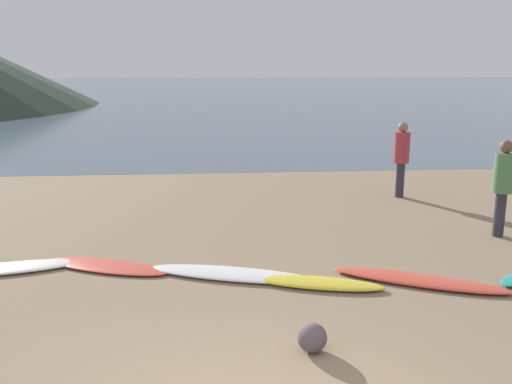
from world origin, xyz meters
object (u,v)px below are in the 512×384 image
object	(u,v)px
person_1	(503,180)
surfboard_4	(233,274)
surfboard_5	(317,283)
surfboard_6	(420,280)
person_0	(402,153)
beach_rock_near	(312,338)
surfboard_2	(9,268)
surfboard_3	(108,266)

from	to	relation	value
person_1	surfboard_4	bearing A→B (deg)	40.98
surfboard_5	surfboard_6	world-z (taller)	surfboard_5
surfboard_5	surfboard_6	distance (m)	1.52
person_0	person_1	world-z (taller)	person_1
surfboard_5	surfboard_6	xyz separation A→B (m)	(1.52, -0.02, -0.00)
surfboard_6	beach_rock_near	xyz separation A→B (m)	(-1.93, -1.82, 0.12)
surfboard_6	surfboard_2	bearing A→B (deg)	-163.33
surfboard_2	surfboard_4	size ratio (longest dim) A/B	0.84
surfboard_3	beach_rock_near	xyz separation A→B (m)	(2.74, -2.82, 0.13)
person_0	surfboard_3	bearing A→B (deg)	-48.96
surfboard_2	surfboard_4	world-z (taller)	surfboard_4
surfboard_6	person_1	xyz separation A→B (m)	(2.28, 2.09, 1.01)
surfboard_2	surfboard_6	world-z (taller)	surfboard_6
person_0	beach_rock_near	world-z (taller)	person_0
surfboard_3	surfboard_5	size ratio (longest dim) A/B	1.08
person_1	beach_rock_near	xyz separation A→B (m)	(-4.21, -3.92, -0.89)
surfboard_6	surfboard_5	bearing A→B (deg)	-154.72
surfboard_2	surfboard_6	xyz separation A→B (m)	(6.20, -1.02, 0.01)
surfboard_6	surfboard_3	bearing A→B (deg)	-165.99
surfboard_6	beach_rock_near	bearing A→B (deg)	-110.62
surfboard_2	person_1	xyz separation A→B (m)	(8.48, 1.07, 1.02)
person_1	surfboard_6	bearing A→B (deg)	65.57
person_0	surfboard_4	bearing A→B (deg)	-34.96
surfboard_3	surfboard_5	xyz separation A→B (m)	(3.15, -0.98, 0.01)
surfboard_4	person_1	distance (m)	5.36
surfboard_3	surfboard_5	world-z (taller)	surfboard_5
person_1	beach_rock_near	size ratio (longest dim) A/B	5.39
surfboard_2	beach_rock_near	distance (m)	5.13
person_0	beach_rock_near	xyz separation A→B (m)	(-3.41, -7.09, -0.89)
surfboard_6	beach_rock_near	size ratio (longest dim) A/B	7.59
surfboard_4	person_0	xyz separation A→B (m)	(4.20, 4.79, 1.01)
person_1	surfboard_5	bearing A→B (deg)	51.63
person_0	beach_rock_near	distance (m)	7.92
person_1	surfboard_3	bearing A→B (deg)	32.02
surfboard_6	surfboard_4	bearing A→B (deg)	-163.85
person_1	surfboard_2	bearing A→B (deg)	30.26
surfboard_5	beach_rock_near	world-z (taller)	beach_rock_near
person_0	person_1	xyz separation A→B (m)	(0.80, -3.17, 0.00)
surfboard_2	surfboard_5	bearing A→B (deg)	-23.93
surfboard_5	surfboard_4	bearing A→B (deg)	175.54
surfboard_6	person_1	distance (m)	3.26
surfboard_3	surfboard_4	world-z (taller)	surfboard_4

